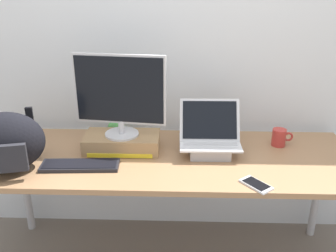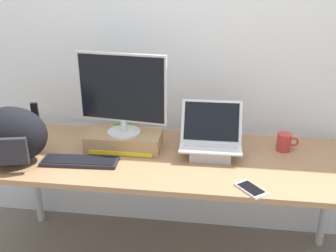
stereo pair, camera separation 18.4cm
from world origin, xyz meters
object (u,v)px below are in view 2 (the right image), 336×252
(open_laptop, at_px, (210,144))
(cell_phone, at_px, (251,189))
(toner_box_yellow, at_px, (124,140))
(messenger_backpack, at_px, (11,136))
(coffee_mug, at_px, (284,142))
(plush_toy, at_px, (122,126))
(external_keyboard, at_px, (80,161))
(desktop_monitor, at_px, (122,93))

(open_laptop, distance_m, cell_phone, 0.40)
(toner_box_yellow, relative_size, messenger_backpack, 1.01)
(toner_box_yellow, bearing_deg, coffee_mug, 5.61)
(cell_phone, height_order, plush_toy, plush_toy)
(external_keyboard, height_order, cell_phone, external_keyboard)
(desktop_monitor, distance_m, open_laptop, 0.56)
(toner_box_yellow, height_order, plush_toy, plush_toy)
(toner_box_yellow, bearing_deg, plush_toy, 108.08)
(desktop_monitor, bearing_deg, coffee_mug, 12.80)
(desktop_monitor, xyz_separation_m, coffee_mug, (0.91, 0.09, -0.28))
(cell_phone, bearing_deg, coffee_mug, 26.08)
(toner_box_yellow, xyz_separation_m, cell_phone, (0.70, -0.37, -0.04))
(messenger_backpack, height_order, cell_phone, messenger_backpack)
(toner_box_yellow, xyz_separation_m, desktop_monitor, (-0.00, -0.00, 0.29))
(toner_box_yellow, xyz_separation_m, coffee_mug, (0.91, 0.09, 0.00))
(open_laptop, distance_m, coffee_mug, 0.43)
(desktop_monitor, height_order, cell_phone, desktop_monitor)
(external_keyboard, bearing_deg, coffee_mug, 12.45)
(toner_box_yellow, height_order, desktop_monitor, desktop_monitor)
(coffee_mug, bearing_deg, desktop_monitor, -174.32)
(toner_box_yellow, relative_size, open_laptop, 1.25)
(desktop_monitor, height_order, plush_toy, desktop_monitor)
(messenger_backpack, bearing_deg, external_keyboard, -7.93)
(open_laptop, xyz_separation_m, coffee_mug, (0.42, 0.11, -0.01))
(desktop_monitor, relative_size, plush_toy, 4.66)
(open_laptop, bearing_deg, cell_phone, -60.67)
(desktop_monitor, height_order, open_laptop, desktop_monitor)
(open_laptop, relative_size, cell_phone, 2.00)
(cell_phone, bearing_deg, messenger_backpack, 135.64)
(coffee_mug, bearing_deg, messenger_backpack, -166.92)
(open_laptop, height_order, plush_toy, open_laptop)
(plush_toy, bearing_deg, open_laptop, -21.49)
(open_laptop, relative_size, messenger_backpack, 0.81)
(cell_phone, xyz_separation_m, plush_toy, (-0.76, 0.57, 0.05))
(messenger_backpack, xyz_separation_m, coffee_mug, (1.46, 0.34, -0.10))
(plush_toy, bearing_deg, desktop_monitor, -72.07)
(desktop_monitor, xyz_separation_m, cell_phone, (0.70, -0.37, -0.33))
(desktop_monitor, bearing_deg, cell_phone, -20.80)
(toner_box_yellow, bearing_deg, cell_phone, -28.00)
(open_laptop, xyz_separation_m, plush_toy, (-0.56, 0.22, -0.01))
(toner_box_yellow, relative_size, external_keyboard, 1.03)
(external_keyboard, xyz_separation_m, cell_phone, (0.89, -0.15, -0.01))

